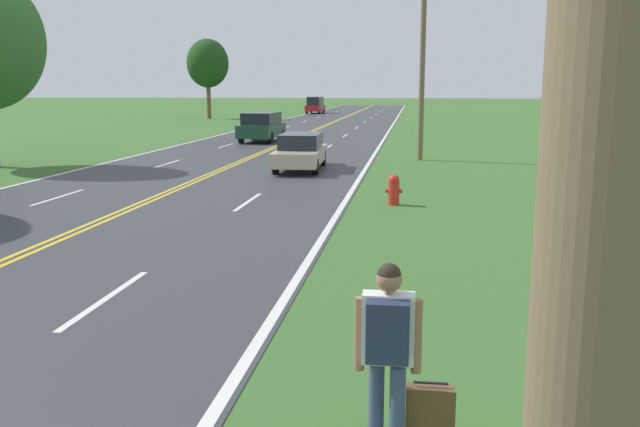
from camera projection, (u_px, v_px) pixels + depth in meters
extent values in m
cube|color=silver|center=(107.00, 298.00, 10.42)|extent=(0.12, 3.00, 0.00)
cube|color=silver|center=(248.00, 202.00, 19.18)|extent=(0.12, 3.00, 0.00)
cube|color=silver|center=(301.00, 166.00, 27.94)|extent=(0.12, 3.00, 0.00)
cube|color=silver|center=(328.00, 147.00, 36.70)|extent=(0.12, 3.00, 0.00)
cube|color=silver|center=(345.00, 135.00, 45.46)|extent=(0.12, 3.00, 0.00)
cube|color=silver|center=(357.00, 128.00, 54.22)|extent=(0.12, 3.00, 0.00)
cube|color=silver|center=(365.00, 122.00, 62.98)|extent=(0.12, 3.00, 0.00)
cube|color=silver|center=(371.00, 118.00, 71.74)|extent=(0.12, 3.00, 0.00)
cube|color=silver|center=(376.00, 114.00, 80.51)|extent=(0.12, 3.00, 0.00)
cube|color=silver|center=(380.00, 112.00, 89.27)|extent=(0.12, 3.00, 0.00)
cube|color=silver|center=(383.00, 109.00, 98.03)|extent=(0.12, 3.00, 0.00)
cube|color=silver|center=(386.00, 108.00, 106.79)|extent=(0.12, 3.00, 0.00)
cube|color=silver|center=(58.00, 197.00, 19.96)|extent=(0.12, 3.00, 0.00)
cube|color=silver|center=(167.00, 164.00, 28.72)|extent=(0.12, 3.00, 0.00)
cube|color=silver|center=(226.00, 146.00, 37.48)|extent=(0.12, 3.00, 0.00)
cube|color=silver|center=(262.00, 135.00, 46.25)|extent=(0.12, 3.00, 0.00)
cube|color=silver|center=(286.00, 127.00, 55.01)|extent=(0.12, 3.00, 0.00)
cube|color=silver|center=(304.00, 122.00, 63.77)|extent=(0.12, 3.00, 0.00)
cube|color=silver|center=(318.00, 117.00, 72.53)|extent=(0.12, 3.00, 0.00)
cube|color=silver|center=(328.00, 114.00, 81.29)|extent=(0.12, 3.00, 0.00)
cube|color=silver|center=(337.00, 111.00, 90.05)|extent=(0.12, 3.00, 0.00)
cube|color=silver|center=(344.00, 109.00, 98.81)|extent=(0.12, 3.00, 0.00)
cube|color=silver|center=(350.00, 107.00, 107.57)|extent=(0.12, 3.00, 0.00)
cylinder|color=#38476B|center=(376.00, 402.00, 6.10)|extent=(0.14, 0.14, 0.84)
cylinder|color=#38476B|center=(397.00, 411.00, 5.92)|extent=(0.14, 0.14, 0.84)
cube|color=white|center=(388.00, 328.00, 5.88)|extent=(0.46, 0.20, 0.63)
sphere|color=#936647|center=(389.00, 279.00, 5.80)|extent=(0.23, 0.23, 0.23)
sphere|color=#2D2319|center=(389.00, 275.00, 5.79)|extent=(0.21, 0.21, 0.21)
cylinder|color=#936647|center=(359.00, 334.00, 5.92)|extent=(0.09, 0.09, 0.66)
cylinder|color=#936647|center=(417.00, 336.00, 5.86)|extent=(0.09, 0.09, 0.66)
cube|color=#232D47|center=(388.00, 332.00, 5.70)|extent=(0.37, 0.18, 0.53)
cube|color=brown|center=(430.00, 417.00, 6.08)|extent=(0.44, 0.18, 0.58)
cylinder|color=black|center=(431.00, 383.00, 6.02)|extent=(0.31, 0.03, 0.02)
cylinder|color=red|center=(394.00, 193.00, 18.71)|extent=(0.31, 0.31, 0.63)
sphere|color=red|center=(394.00, 180.00, 18.64)|extent=(0.29, 0.29, 0.29)
cylinder|color=red|center=(401.00, 191.00, 18.68)|extent=(0.08, 0.11, 0.11)
cylinder|color=red|center=(387.00, 191.00, 18.73)|extent=(0.08, 0.11, 0.11)
cylinder|color=brown|center=(423.00, 56.00, 29.45)|extent=(0.24, 0.24, 9.09)
cylinder|color=brown|center=(209.00, 100.00, 69.59)|extent=(0.43, 0.43, 3.80)
ellipsoid|color=#1E4219|center=(208.00, 63.00, 68.91)|extent=(4.26, 4.26, 4.90)
cylinder|color=black|center=(315.00, 166.00, 25.14)|extent=(0.23, 0.65, 0.64)
cylinder|color=black|center=(276.00, 166.00, 25.29)|extent=(0.23, 0.65, 0.64)
cylinder|color=black|center=(323.00, 158.00, 28.10)|extent=(0.23, 0.65, 0.64)
cylinder|color=black|center=(287.00, 157.00, 28.24)|extent=(0.23, 0.65, 0.64)
cube|color=#C1B28E|center=(301.00, 155.00, 26.65)|extent=(1.90, 4.94, 0.55)
cube|color=#1E232D|center=(301.00, 141.00, 26.73)|extent=(1.61, 2.74, 0.58)
cylinder|color=black|center=(254.00, 134.00, 41.68)|extent=(0.23, 0.72, 0.71)
cylinder|color=black|center=(281.00, 135.00, 41.37)|extent=(0.23, 0.72, 0.71)
cylinder|color=black|center=(241.00, 137.00, 39.10)|extent=(0.23, 0.72, 0.71)
cylinder|color=black|center=(270.00, 138.00, 38.79)|extent=(0.23, 0.72, 0.71)
cube|color=#1E472D|center=(262.00, 130.00, 40.17)|extent=(2.12, 4.38, 0.74)
cube|color=#1E232D|center=(262.00, 118.00, 40.04)|extent=(1.84, 3.08, 0.68)
cylinder|color=black|center=(311.00, 110.00, 85.11)|extent=(0.22, 0.68, 0.68)
cylinder|color=black|center=(323.00, 110.00, 84.85)|extent=(0.22, 0.68, 0.68)
cylinder|color=black|center=(307.00, 111.00, 82.22)|extent=(0.22, 0.68, 0.68)
cylinder|color=black|center=(319.00, 111.00, 81.96)|extent=(0.22, 0.68, 0.68)
cube|color=#A81E1E|center=(315.00, 108.00, 83.48)|extent=(1.91, 4.88, 0.71)
cube|color=#1E232D|center=(315.00, 101.00, 83.32)|extent=(1.65, 3.43, 1.02)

